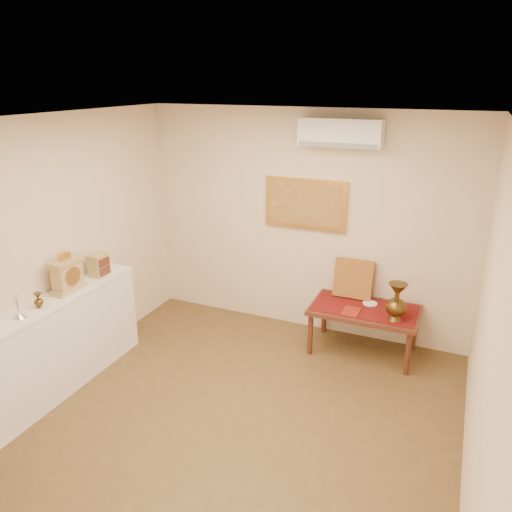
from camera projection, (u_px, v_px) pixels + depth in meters
The scene contains 18 objects.
floor at pixel (224, 430), 4.51m from camera, with size 4.50×4.50×0.00m, color brown.
ceiling at pixel (215, 123), 3.60m from camera, with size 4.50×4.50×0.00m, color white.
wall_back at pixel (305, 224), 6.00m from camera, with size 4.00×0.02×2.70m, color beige.
wall_left at pixel (35, 260), 4.80m from camera, with size 0.02×4.50×2.70m, color beige.
wall_right at pixel (488, 343), 3.31m from camera, with size 0.02×4.50×2.70m, color beige.
candlestick at pixel (17, 306), 4.43m from camera, with size 0.11×0.11×0.22m, color silver, non-canonical shape.
brass_urn_small at pixel (38, 298), 4.63m from camera, with size 0.09×0.09×0.19m, color brown, non-canonical shape.
table_cloth at pixel (365, 308), 5.63m from camera, with size 1.14×0.59×0.01m, color maroon.
brass_urn_tall at pixel (397, 298), 5.27m from camera, with size 0.22×0.22×0.51m, color brown, non-canonical shape.
plate at pixel (370, 303), 5.72m from camera, with size 0.16×0.16×0.01m, color white.
menu at pixel (351, 312), 5.52m from camera, with size 0.18×0.25×0.01m, color maroon.
cushion at pixel (354, 279), 5.85m from camera, with size 0.45×0.10×0.45m, color maroon.
display_ledge at pixel (61, 343), 5.02m from camera, with size 0.37×2.02×0.98m.
mantel_clock at pixel (67, 275), 4.97m from camera, with size 0.17×0.36×0.41m.
wooden_chest at pixel (99, 265), 5.38m from camera, with size 0.16×0.21×0.24m.
low_table at pixel (364, 314), 5.65m from camera, with size 1.20×0.70×0.55m.
painting at pixel (305, 204), 5.89m from camera, with size 1.00×0.06×0.60m.
ac_unit at pixel (341, 133), 5.36m from camera, with size 0.90×0.25×0.30m.
Camera 1 is at (1.74, -3.29, 3.01)m, focal length 35.00 mm.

